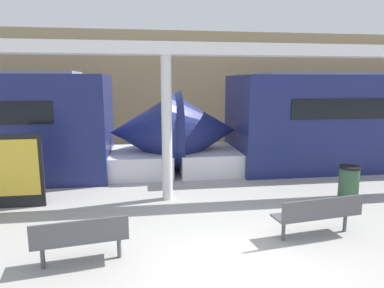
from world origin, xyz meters
TOP-DOWN VIEW (x-y plane):
  - ground_plane at (0.00, 0.00)m, footprint 60.00×60.00m
  - station_wall at (0.00, 10.17)m, footprint 56.00×0.20m
  - bench_near at (1.92, 0.98)m, footprint 1.74×0.67m
  - bench_far at (-2.31, 0.59)m, footprint 1.52×0.66m
  - trash_bin at (3.68, 2.78)m, footprint 0.49×0.49m
  - poster_board at (-4.15, 3.46)m, footprint 1.09×0.07m
  - support_column_near at (-0.72, 3.55)m, footprint 0.25×0.25m
  - canopy_beam at (-0.72, 3.55)m, footprint 28.00×0.60m

SIDE VIEW (x-z plane):
  - ground_plane at x=0.00m, z-range 0.00..0.00m
  - trash_bin at x=3.68m, z-range 0.00..0.87m
  - bench_far at x=-2.31m, z-range 0.08..0.89m
  - bench_near at x=1.92m, z-range 0.09..0.89m
  - poster_board at x=-4.15m, z-range 0.01..1.74m
  - support_column_near at x=-0.72m, z-range 0.00..3.51m
  - station_wall at x=0.00m, z-range 0.00..5.00m
  - canopy_beam at x=-0.72m, z-range 3.51..3.79m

